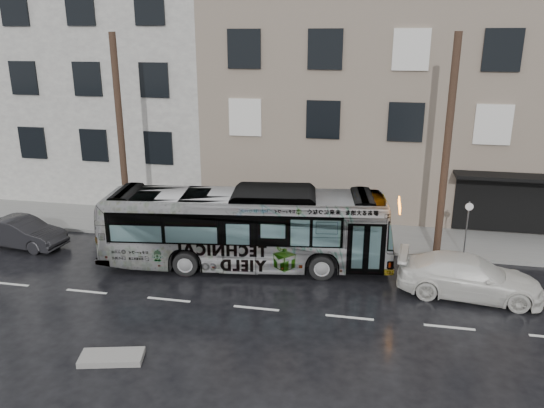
{
  "coord_description": "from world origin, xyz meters",
  "views": [
    {
      "loc": [
        3.73,
        -18.41,
        8.97
      ],
      "look_at": [
        -0.44,
        2.5,
        2.2
      ],
      "focal_mm": 35.0,
      "sensor_mm": 36.0,
      "label": 1
    }
  ],
  "objects": [
    {
      "name": "white_sedan",
      "position": [
        7.29,
        -0.04,
        0.73
      ],
      "size": [
        5.21,
        2.52,
        1.46
      ],
      "primitive_type": "imported",
      "rotation": [
        0.0,
        0.0,
        1.48
      ],
      "color": "silver",
      "rests_on": "ground"
    },
    {
      "name": "dark_sedan",
      "position": [
        -11.46,
        0.98,
        0.66
      ],
      "size": [
        4.14,
        1.87,
        1.32
      ],
      "primitive_type": "imported",
      "rotation": [
        0.0,
        0.0,
        1.45
      ],
      "color": "black",
      "rests_on": "ground"
    },
    {
      "name": "bus",
      "position": [
        -1.22,
        0.99,
        1.61
      ],
      "size": [
        11.83,
        4.2,
        3.22
      ],
      "primitive_type": "imported",
      "rotation": [
        0.0,
        0.0,
        1.7
      ],
      "color": "#B2B2B2",
      "rests_on": "ground"
    },
    {
      "name": "sidewalk",
      "position": [
        0.0,
        4.9,
        0.07
      ],
      "size": [
        90.0,
        3.6,
        0.15
      ],
      "primitive_type": "cube",
      "color": "gray",
      "rests_on": "ground"
    },
    {
      "name": "utility_pole_rear",
      "position": [
        -7.5,
        3.3,
        4.65
      ],
      "size": [
        0.3,
        0.3,
        9.0
      ],
      "primitive_type": "cylinder",
      "color": "#3F2B1F",
      "rests_on": "sidewalk"
    },
    {
      "name": "utility_pole_front",
      "position": [
        6.5,
        3.3,
        4.65
      ],
      "size": [
        0.3,
        0.3,
        9.0
      ],
      "primitive_type": "cylinder",
      "color": "#3F2B1F",
      "rests_on": "sidewalk"
    },
    {
      "name": "building_grey",
      "position": [
        -18.0,
        14.2,
        8.0
      ],
      "size": [
        26.0,
        15.0,
        16.0
      ],
      "primitive_type": "cube",
      "color": "beige",
      "rests_on": "ground"
    },
    {
      "name": "slush_pile",
      "position": [
        -3.42,
        -6.31,
        0.09
      ],
      "size": [
        1.94,
        1.21,
        0.18
      ],
      "primitive_type": "cube",
      "rotation": [
        0.0,
        0.0,
        0.24
      ],
      "color": "gray",
      "rests_on": "ground"
    },
    {
      "name": "sign_post",
      "position": [
        7.6,
        3.3,
        1.35
      ],
      "size": [
        0.06,
        0.06,
        2.4
      ],
      "primitive_type": "cylinder",
      "color": "slate",
      "rests_on": "sidewalk"
    },
    {
      "name": "building_taupe",
      "position": [
        5.0,
        12.7,
        5.5
      ],
      "size": [
        20.0,
        12.0,
        11.0
      ],
      "primitive_type": "cube",
      "color": "gray",
      "rests_on": "ground"
    },
    {
      "name": "ground",
      "position": [
        0.0,
        0.0,
        0.0
      ],
      "size": [
        120.0,
        120.0,
        0.0
      ],
      "primitive_type": "plane",
      "color": "black",
      "rests_on": "ground"
    }
  ]
}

